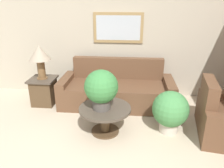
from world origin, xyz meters
name	(u,v)px	position (x,y,z in m)	size (l,w,h in m)	color
wall_back	(124,36)	(0.00, 2.94, 1.30)	(6.55, 0.09, 2.60)	#B2A893
couch_main	(117,91)	(-0.10, 2.36, 0.29)	(2.23, 0.89, 0.89)	brown
coffee_table	(105,114)	(-0.20, 1.31, 0.32)	(0.82, 0.82, 0.44)	#4C3823
side_table	(44,91)	(-1.57, 2.22, 0.28)	(0.50, 0.50, 0.55)	#4C3823
table_lamp	(40,56)	(-1.57, 2.22, 1.01)	(0.42, 0.42, 0.65)	brown
potted_plant_on_table	(101,88)	(-0.25, 1.27, 0.78)	(0.51, 0.51, 0.62)	#4C4742
potted_plant_floor	(170,110)	(0.82, 1.43, 0.38)	(0.57, 0.57, 0.69)	beige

